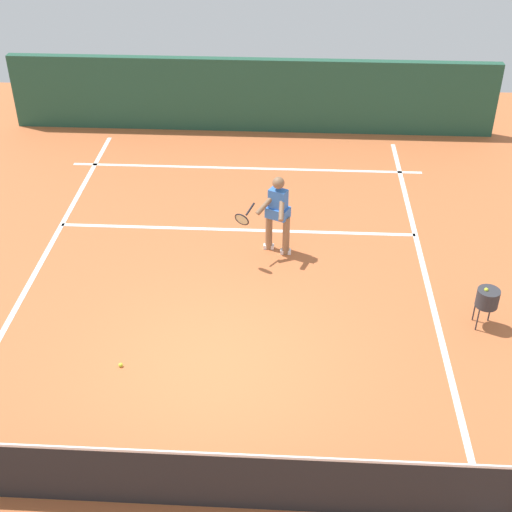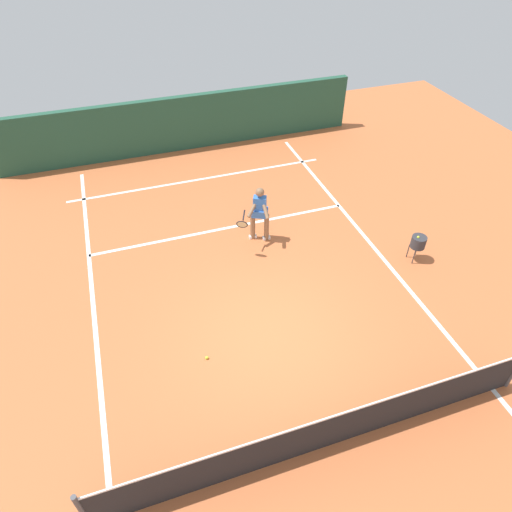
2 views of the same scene
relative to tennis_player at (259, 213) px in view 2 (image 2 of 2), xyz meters
The scene contains 10 objects.
ground_plane 3.34m from the tennis_player, 75.60° to the left, with size 23.58×23.58×0.00m, color #C66638.
court_back_wall 5.69m from the tennis_player, 81.88° to the right, with size 12.01×0.24×1.83m, color #23513D.
baseline_marking 3.63m from the tennis_player, 76.83° to the right, with size 8.01×0.10×0.01m, color white.
service_line_marking 1.38m from the tennis_player, 42.29° to the right, with size 7.01×0.10×0.01m, color white.
sideline_left_marking 4.22m from the tennis_player, 130.77° to the left, with size 0.10×16.13×0.01m, color white.
sideline_right_marking 5.39m from the tennis_player, 36.01° to the left, with size 0.10×16.13×0.01m, color white.
court_net 5.78m from the tennis_player, 81.98° to the left, with size 7.69×0.08×1.04m.
tennis_player is the anchor object (origin of this frame).
tennis_ball_near 4.07m from the tennis_player, 55.91° to the left, with size 0.07×0.07×0.07m, color #D1E533.
ball_hopper 3.97m from the tennis_player, 149.65° to the left, with size 0.36×0.36×0.74m.
Camera 2 is at (2.27, 5.74, 7.49)m, focal length 31.88 mm.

